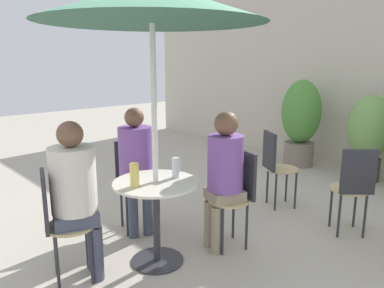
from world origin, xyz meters
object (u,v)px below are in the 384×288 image
at_px(bistro_chair_4, 275,162).
at_px(potted_plant_0, 301,119).
at_px(bistro_chair_0, 237,190).
at_px(seated_person_0, 224,168).
at_px(bistro_chair_1, 133,176).
at_px(seated_person_1, 136,160).
at_px(beer_glass_1, 176,168).
at_px(cafe_table_near, 156,205).
at_px(seated_person_2, 76,188).
at_px(bistro_chair_2, 58,217).
at_px(bistro_chair_3, 354,184).
at_px(umbrella, 152,4).
at_px(beer_glass_0, 135,175).
at_px(potted_plant_1, 369,132).

height_order(bistro_chair_4, potted_plant_0, potted_plant_0).
distance_m(bistro_chair_4, potted_plant_0, 1.96).
height_order(bistro_chair_0, seated_person_0, seated_person_0).
bearing_deg(bistro_chair_4, bistro_chair_0, 138.64).
bearing_deg(bistro_chair_1, bistro_chair_4, -4.12).
height_order(seated_person_1, beer_glass_1, seated_person_1).
distance_m(cafe_table_near, bistro_chair_1, 0.76).
height_order(bistro_chair_4, seated_person_2, seated_person_2).
height_order(bistro_chair_2, bistro_chair_3, same).
bearing_deg(umbrella, bistro_chair_3, 61.52).
bearing_deg(cafe_table_near, seated_person_1, 160.04).
xyz_separation_m(seated_person_2, beer_glass_0, (0.20, 0.39, 0.06)).
distance_m(bistro_chair_4, seated_person_1, 1.63).
distance_m(bistro_chair_4, seated_person_0, 1.21).
height_order(bistro_chair_3, umbrella, umbrella).
distance_m(bistro_chair_0, bistro_chair_4, 1.08).
bearing_deg(umbrella, bistro_chair_2, -109.96).
bearing_deg(bistro_chair_2, umbrella, -90.00).
bearing_deg(beer_glass_1, seated_person_2, -106.98).
xyz_separation_m(cafe_table_near, bistro_chair_2, (-0.26, -0.71, 0.03)).
bearing_deg(bistro_chair_2, seated_person_2, -90.00).
relative_size(bistro_chair_0, umbrella, 0.40).
xyz_separation_m(seated_person_0, beer_glass_1, (-0.19, -0.39, 0.05)).
height_order(beer_glass_0, potted_plant_0, potted_plant_0).
bearing_deg(seated_person_0, potted_plant_1, 109.27).
height_order(bistro_chair_0, bistro_chair_1, same).
bearing_deg(seated_person_1, umbrella, -90.00).
xyz_separation_m(cafe_table_near, seated_person_0, (0.21, 0.58, 0.24)).
relative_size(seated_person_2, potted_plant_1, 1.03).
bearing_deg(seated_person_0, bistro_chair_3, 77.30).
height_order(bistro_chair_2, bistro_chair_4, same).
height_order(beer_glass_1, umbrella, umbrella).
height_order(bistro_chair_0, umbrella, umbrella).
height_order(seated_person_1, beer_glass_0, seated_person_1).
xyz_separation_m(seated_person_0, umbrella, (-0.21, -0.58, 1.32)).
relative_size(bistro_chair_1, bistro_chair_4, 1.00).
bearing_deg(beer_glass_1, potted_plant_0, 104.26).
relative_size(seated_person_1, potted_plant_1, 1.02).
bearing_deg(beer_glass_1, seated_person_0, 64.46).
bearing_deg(bistro_chair_4, potted_plant_1, -67.41).
height_order(cafe_table_near, potted_plant_1, potted_plant_1).
distance_m(bistro_chair_0, potted_plant_0, 3.03).
height_order(seated_person_0, seated_person_2, seated_person_0).
bearing_deg(potted_plant_1, bistro_chair_0, -89.77).
height_order(cafe_table_near, bistro_chair_3, bistro_chair_3).
height_order(beer_glass_1, potted_plant_0, potted_plant_0).
bearing_deg(potted_plant_0, cafe_table_near, -76.87).
bearing_deg(seated_person_2, beer_glass_0, -97.33).
height_order(bistro_chair_3, potted_plant_1, potted_plant_1).
bearing_deg(potted_plant_0, bistro_chair_0, -69.00).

